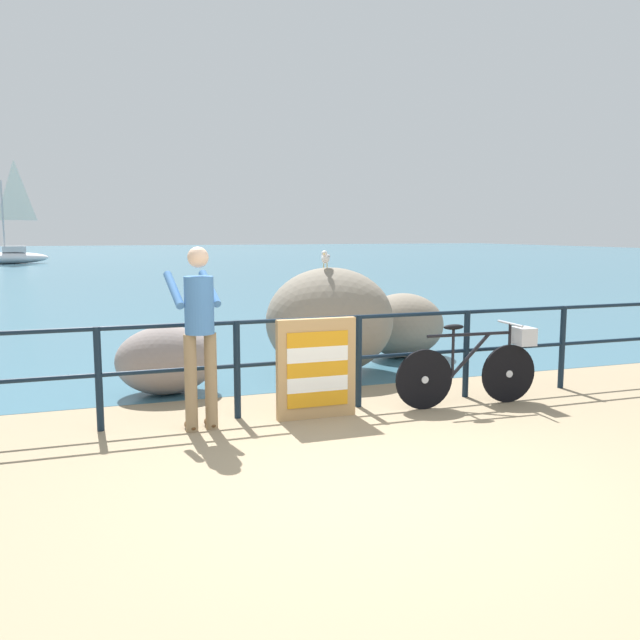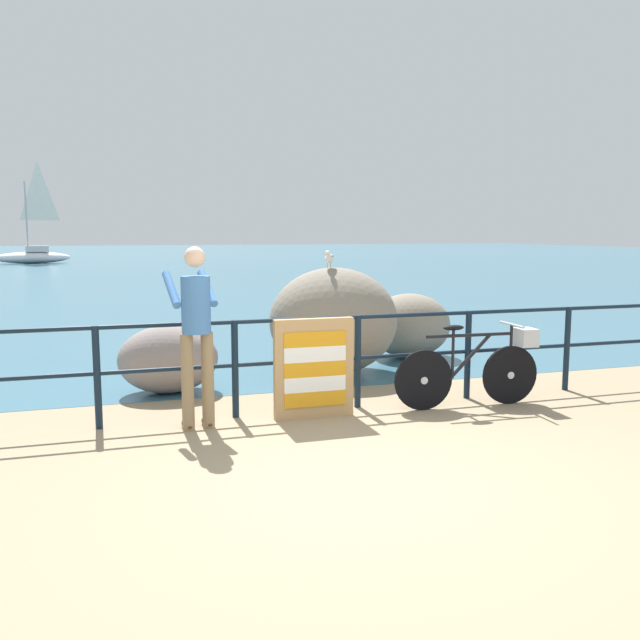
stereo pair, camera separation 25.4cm
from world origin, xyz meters
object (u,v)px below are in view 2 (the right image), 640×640
at_px(breakwater_boulder_left, 168,359).
at_px(breakwater_boulder_right, 409,325).
at_px(bicycle, 480,365).
at_px(seagull, 329,257).
at_px(breakwater_boulder_main, 334,321).
at_px(sailboat, 33,252).
at_px(person_at_railing, 196,328).
at_px(folded_deckchair_stack, 314,368).

xyz_separation_m(breakwater_boulder_left, breakwater_boulder_right, (3.72, 1.25, 0.08)).
bearing_deg(bicycle, breakwater_boulder_left, 155.57).
relative_size(bicycle, breakwater_boulder_right, 1.32).
distance_m(breakwater_boulder_right, seagull, 2.12).
xyz_separation_m(breakwater_boulder_main, breakwater_boulder_right, (1.49, 0.80, -0.23)).
height_order(breakwater_boulder_main, breakwater_boulder_left, breakwater_boulder_main).
xyz_separation_m(seagull, sailboat, (-7.35, 35.40, -0.87)).
relative_size(breakwater_boulder_right, seagull, 3.86).
xyz_separation_m(bicycle, sailboat, (-8.45, 37.41, 0.24)).
xyz_separation_m(bicycle, breakwater_boulder_right, (0.49, 2.90, 0.03)).
relative_size(bicycle, person_at_railing, 0.95).
distance_m(bicycle, seagull, 2.55).
height_order(breakwater_boulder_left, sailboat, sailboat).
xyz_separation_m(bicycle, folded_deckchair_stack, (-1.88, 0.10, 0.06)).
xyz_separation_m(person_at_railing, breakwater_boulder_main, (2.08, 2.02, -0.27)).
height_order(person_at_railing, seagull, person_at_railing).
relative_size(folded_deckchair_stack, seagull, 3.13).
height_order(bicycle, person_at_railing, person_at_railing).
height_order(folded_deckchair_stack, seagull, seagull).
bearing_deg(breakwater_boulder_left, bicycle, -27.11).
relative_size(folded_deckchair_stack, breakwater_boulder_main, 0.59).
relative_size(breakwater_boulder_main, breakwater_boulder_right, 1.37).
bearing_deg(seagull, sailboat, -142.14).
xyz_separation_m(folded_deckchair_stack, sailboat, (-6.57, 37.31, 0.19)).
xyz_separation_m(bicycle, breakwater_boulder_main, (-1.00, 2.10, 0.26)).
distance_m(breakwater_boulder_main, breakwater_boulder_right, 1.71).
distance_m(person_at_railing, folded_deckchair_stack, 1.29).
bearing_deg(sailboat, breakwater_boulder_left, 91.92).
relative_size(folded_deckchair_stack, breakwater_boulder_left, 0.88).
height_order(breakwater_boulder_main, sailboat, sailboat).
xyz_separation_m(bicycle, breakwater_boulder_left, (-3.23, 1.65, -0.06)).
bearing_deg(folded_deckchair_stack, breakwater_boulder_right, 49.73).
distance_m(person_at_railing, breakwater_boulder_right, 4.58).
bearing_deg(bicycle, breakwater_boulder_right, 83.10).
height_order(folded_deckchair_stack, breakwater_boulder_main, breakwater_boulder_main).
distance_m(person_at_railing, sailboat, 37.72).
distance_m(bicycle, person_at_railing, 3.13).
distance_m(folded_deckchair_stack, breakwater_boulder_left, 2.06).
bearing_deg(sailboat, breakwater_boulder_main, 95.54).
height_order(person_at_railing, breakwater_boulder_right, person_at_railing).
xyz_separation_m(breakwater_boulder_right, seagull, (-1.59, -0.89, 1.09)).
bearing_deg(breakwater_boulder_left, breakwater_boulder_right, 18.53).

